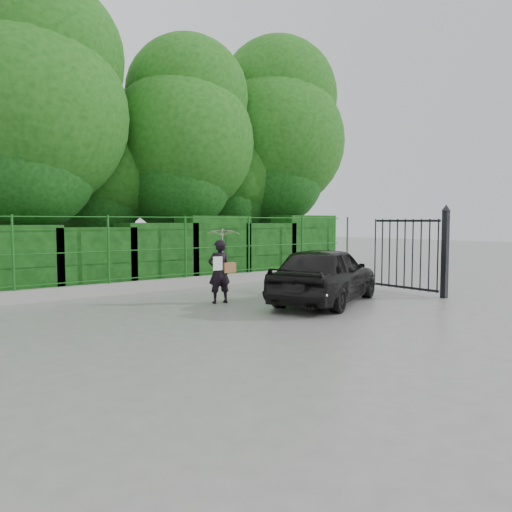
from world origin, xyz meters
TOP-DOWN VIEW (x-y plane):
  - ground at (0.00, 0.00)m, footprint 80.00×80.00m
  - kerb at (0.00, 4.50)m, footprint 14.00×0.25m
  - fence at (0.22, 4.50)m, footprint 14.13×0.06m
  - hedge at (0.09, 5.50)m, footprint 14.20×1.20m
  - trees at (1.14, 7.74)m, footprint 17.10×6.15m
  - gate at (4.60, -0.72)m, footprint 0.22×2.33m
  - woman at (-0.23, 1.64)m, footprint 0.87×0.84m
  - car at (1.65, 0.08)m, footprint 4.33×3.16m

SIDE VIEW (x-z plane):
  - ground at x=0.00m, z-range 0.00..0.00m
  - kerb at x=0.00m, z-range 0.00..0.30m
  - car at x=1.65m, z-range 0.00..1.37m
  - hedge at x=0.09m, z-range -0.09..2.06m
  - woman at x=-0.23m, z-range 0.27..2.05m
  - gate at x=4.60m, z-range 0.01..2.37m
  - fence at x=0.22m, z-range 0.30..2.10m
  - trees at x=1.14m, z-range 0.58..8.66m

